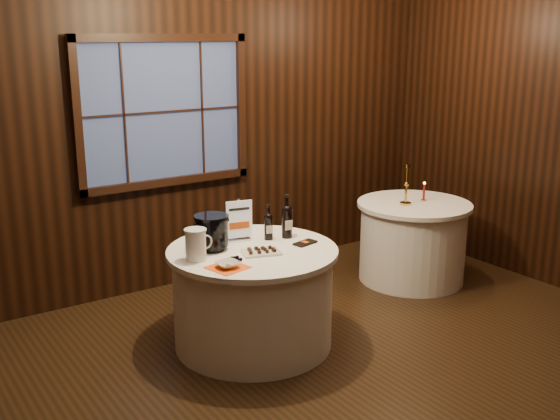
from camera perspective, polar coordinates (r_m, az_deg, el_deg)
ground at (r=4.47m, az=4.79°, el=-16.21°), size 6.00×6.00×0.00m
back_wall at (r=6.00m, az=-10.10°, el=7.45°), size 6.00×0.10×3.00m
main_table at (r=5.02m, az=-2.37°, el=-7.53°), size 1.28×1.28×0.77m
side_table at (r=6.43m, az=11.46°, el=-2.66°), size 1.08×1.08×0.77m
sign_stand at (r=5.04m, az=-3.57°, el=-1.46°), size 0.20×0.14×0.33m
port_bottle_left at (r=5.06m, az=-1.01°, el=-1.27°), size 0.07×0.08×0.28m
port_bottle_right at (r=5.10m, az=0.61°, el=-0.79°), size 0.08×0.09×0.35m
ice_bucket at (r=4.85m, az=-5.97°, el=-1.88°), size 0.26×0.26×0.26m
chocolate_plate at (r=4.78m, az=-1.64°, el=-3.61°), size 0.32×0.26×0.04m
chocolate_box at (r=4.99m, az=2.20°, el=-2.88°), size 0.20×0.13×0.02m
grape_bunch at (r=4.63m, az=-4.00°, el=-4.24°), size 0.16×0.09×0.04m
glass_pitcher at (r=4.65m, az=-7.33°, el=-2.98°), size 0.21×0.16×0.23m
orange_napkin at (r=4.51m, az=-4.58°, el=-5.01°), size 0.28×0.28×0.00m
cracker_bowl at (r=4.50m, az=-4.59°, el=-4.75°), size 0.16×0.16×0.04m
brass_candlestick at (r=6.21m, az=10.93°, el=1.72°), size 0.11×0.11×0.39m
red_candle at (r=6.39m, az=12.42°, el=1.42°), size 0.05×0.05×0.19m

